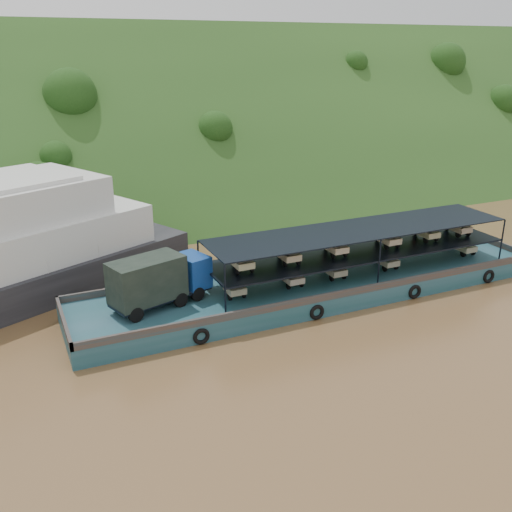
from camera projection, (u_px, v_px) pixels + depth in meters
name	position (u px, v px, depth m)	size (l,w,h in m)	color
ground	(301.00, 309.00, 38.96)	(160.00, 160.00, 0.00)	brown
hillside	(159.00, 194.00, 69.72)	(140.00, 28.00, 28.00)	#1F3D16
cargo_barge	(305.00, 282.00, 40.56)	(35.00, 7.18, 4.57)	#134145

